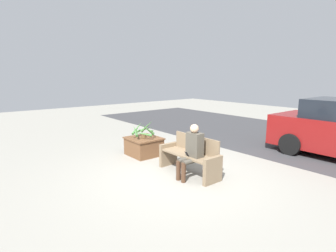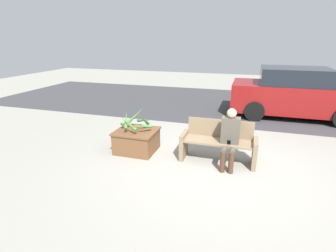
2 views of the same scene
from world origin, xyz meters
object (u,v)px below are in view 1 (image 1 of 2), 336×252
bench (190,156)px  potted_plant (144,130)px  planter_box (144,146)px  person_seated (192,149)px

bench → potted_plant: potted_plant is taller
planter_box → potted_plant: bearing=127.9°
bench → planter_box: size_ratio=1.70×
bench → potted_plant: bearing=-178.6°
person_seated → potted_plant: person_seated is taller
person_seated → potted_plant: size_ratio=1.55×
bench → person_seated: size_ratio=1.31×
bench → potted_plant: (-1.89, -0.04, 0.31)m
bench → planter_box: bearing=-178.4°
person_seated → potted_plant: (-2.12, 0.13, 0.06)m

